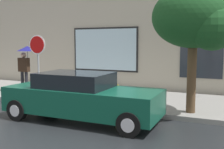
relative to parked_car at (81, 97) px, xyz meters
name	(u,v)px	position (x,y,z in m)	size (l,w,h in m)	color
ground_plane	(81,119)	(-0.08, 0.12, -0.72)	(60.00, 60.00, 0.00)	black
sidewalk	(118,99)	(-0.08, 3.12, -0.64)	(20.00, 4.00, 0.15)	gray
building_facade	(138,19)	(-0.09, 5.61, 2.76)	(20.00, 0.67, 7.00)	#B2A893
parked_car	(81,97)	(0.00, 0.00, 0.00)	(4.67, 1.82, 1.44)	#0F4C38
fire_hydrant	(117,95)	(0.49, 1.63, -0.20)	(0.30, 0.44, 0.75)	yellow
pedestrian_with_umbrella	(26,56)	(-4.39, 2.66, 1.02)	(0.96, 0.93, 2.05)	black
street_tree	(197,19)	(3.08, 1.66, 2.31)	(2.54, 2.16, 3.92)	#4C3823
stop_sign	(38,54)	(-2.91, 1.65, 1.19)	(0.76, 0.10, 2.49)	gray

